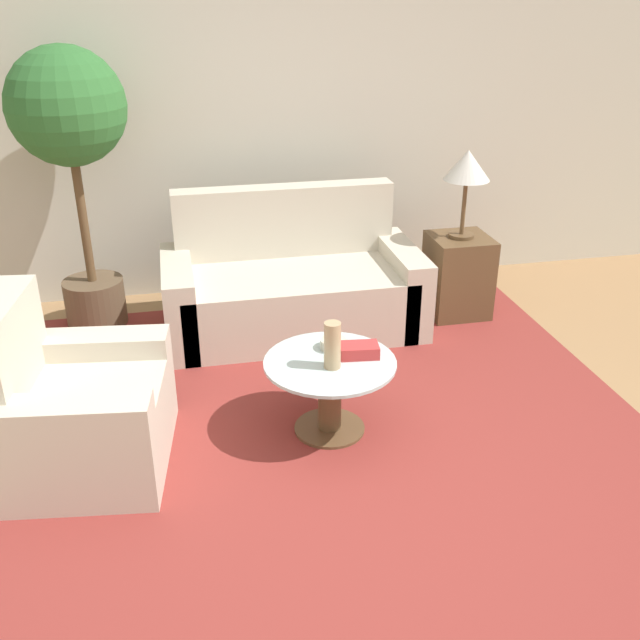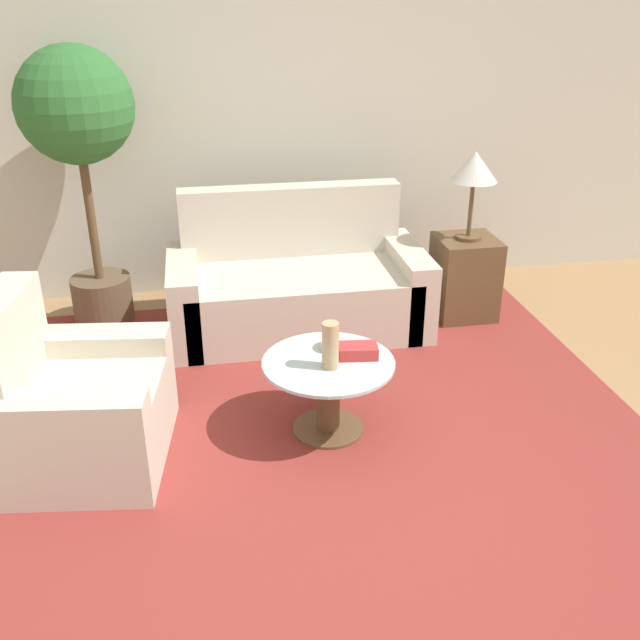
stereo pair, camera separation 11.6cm
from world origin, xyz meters
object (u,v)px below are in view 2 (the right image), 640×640
(coffee_table, at_px, (328,386))
(vase, at_px, (330,345))
(sofa_main, at_px, (296,285))
(bowl, at_px, (333,344))
(armchair, at_px, (69,409))
(book_stack, at_px, (358,351))
(table_lamp, at_px, (474,170))
(potted_plant, at_px, (79,132))

(coffee_table, bearing_deg, vase, -92.18)
(sofa_main, xyz_separation_m, coffee_table, (-0.03, -1.37, -0.02))
(bowl, bearing_deg, armchair, -174.05)
(coffee_table, distance_m, book_stack, 0.25)
(vase, distance_m, bowl, 0.23)
(coffee_table, bearing_deg, book_stack, 8.41)
(bowl, xyz_separation_m, book_stack, (0.11, -0.11, 0.01))
(table_lamp, bearing_deg, bowl, -135.73)
(vase, xyz_separation_m, book_stack, (0.17, 0.09, -0.09))
(coffee_table, bearing_deg, armchair, -179.78)
(sofa_main, distance_m, armchair, 1.93)
(vase, bearing_deg, book_stack, 27.68)
(potted_plant, relative_size, book_stack, 8.70)
(coffee_table, xyz_separation_m, book_stack, (0.16, 0.02, 0.18))
(table_lamp, bearing_deg, potted_plant, 172.13)
(book_stack, bearing_deg, bowl, 141.33)
(sofa_main, relative_size, potted_plant, 0.93)
(sofa_main, xyz_separation_m, bowl, (0.02, -1.23, 0.16))
(vase, height_order, book_stack, vase)
(armchair, bearing_deg, potted_plant, 7.69)
(table_lamp, bearing_deg, coffee_table, -133.71)
(potted_plant, xyz_separation_m, book_stack, (1.49, -1.64, -0.88))
(bowl, bearing_deg, coffee_table, -110.05)
(bowl, bearing_deg, potted_plant, 132.16)
(coffee_table, relative_size, book_stack, 3.23)
(coffee_table, height_order, potted_plant, potted_plant)
(armchair, height_order, potted_plant, potted_plant)
(table_lamp, distance_m, vase, 1.92)
(armchair, bearing_deg, sofa_main, -37.14)
(potted_plant, distance_m, book_stack, 2.38)
(sofa_main, bearing_deg, table_lamp, -2.94)
(table_lamp, bearing_deg, sofa_main, 177.06)
(coffee_table, height_order, bowl, bowl)
(armchair, relative_size, coffee_table, 1.38)
(armchair, distance_m, coffee_table, 1.32)
(armchair, relative_size, table_lamp, 1.58)
(table_lamp, height_order, bowl, table_lamp)
(table_lamp, relative_size, bowl, 4.29)
(armchair, relative_size, vase, 3.85)
(coffee_table, xyz_separation_m, potted_plant, (-1.33, 1.66, 1.07))
(sofa_main, height_order, vase, sofa_main)
(book_stack, bearing_deg, vase, -145.76)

